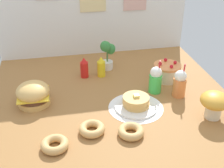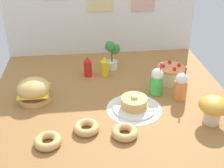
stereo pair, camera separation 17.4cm
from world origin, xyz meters
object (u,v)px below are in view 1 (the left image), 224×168
Objects in this scene: mustard_bottle at (101,67)px; potted_plant at (107,54)px; orange_float_cup at (180,83)px; layer_cake at (167,72)px; mushroom_stool at (215,103)px; burger at (33,94)px; donut_chocolate at (92,129)px; cream_soda_cup at (156,80)px; pancake_stack at (136,103)px; donut_pink_glaze at (55,144)px; ketchup_bottle at (84,68)px; donut_vanilla at (131,131)px.

mustard_bottle is 0.66× the size of potted_plant.
potted_plant reaches higher than orange_float_cup.
layer_cake is 1.13× the size of mushroom_stool.
burger is 1.43× the size of donut_chocolate.
cream_soda_cup is 1.36× the size of mushroom_stool.
pancake_stack is 0.41m from orange_float_cup.
orange_float_cup is 1.61× the size of donut_pink_glaze.
ketchup_bottle reaches higher than donut_chocolate.
orange_float_cup is at bearing -90.38° from layer_cake.
layer_cake is (1.16, 0.17, -0.01)m from burger.
donut_vanilla is 0.65m from mushroom_stool.
orange_float_cup is (0.71, -0.48, 0.02)m from ketchup_bottle.
potted_plant is at bearing 62.66° from donut_pink_glaze.
ketchup_bottle reaches higher than donut_pink_glaze.
burger is 0.78× the size of pancake_stack.
mushroom_stool is at bearing -56.53° from potted_plant.
potted_plant is (0.28, 0.92, 0.13)m from donut_chocolate.
mustard_bottle is 1.05m from mushroom_stool.
orange_float_cup is at bearing 23.27° from donut_chocolate.
mushroom_stool is (0.89, -0.00, 0.10)m from donut_chocolate.
potted_plant is at bearing 97.56° from pancake_stack.
potted_plant is at bearing 58.60° from mustard_bottle.
cream_soda_cup is at bearing -57.94° from potted_plant.
potted_plant is at bearing 35.57° from burger.
ketchup_bottle is at bearing 136.40° from mushroom_stool.
donut_vanilla is (-0.34, -0.50, -0.08)m from cream_soda_cup.
orange_float_cup is 1.36× the size of mushroom_stool.
pancake_stack is 1.70× the size of mustard_bottle.
mushroom_stool is at bearing -54.93° from cream_soda_cup.
burger is at bearing 164.44° from pancake_stack.
orange_float_cup is at bearing 38.70° from donut_vanilla.
pancake_stack is 0.55m from layer_cake.
cream_soda_cup reaches higher than donut_vanilla.
cream_soda_cup is 1.61× the size of donut_pink_glaze.
ketchup_bottle is at bearing 174.57° from mustard_bottle.
burger is 1.36m from mushroom_stool.
pancake_stack is at bearing 28.24° from donut_pink_glaze.
donut_vanilla is 0.85× the size of mushroom_stool.
ketchup_bottle and mustard_bottle have the same top height.
donut_pink_glaze is (-0.62, -0.34, -0.02)m from pancake_stack.
mustard_bottle is at bearing 140.67° from orange_float_cup.
cream_soda_cup reaches higher than ketchup_bottle.
cream_soda_cup is at bearing -42.82° from mustard_bottle.
cream_soda_cup is (0.39, -0.36, 0.02)m from mustard_bottle.
cream_soda_cup is at bearing 56.25° from donut_vanilla.
ketchup_bottle is 0.66× the size of potted_plant.
layer_cake is 1.25× the size of mustard_bottle.
ketchup_bottle is 1.08× the size of donut_vanilla.
ketchup_bottle is at bearing 119.52° from pancake_stack.
cream_soda_cup reaches higher than pancake_stack.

